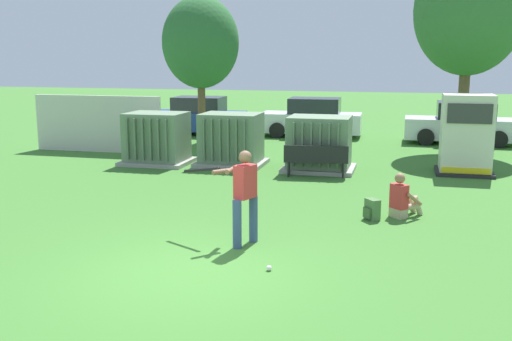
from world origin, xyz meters
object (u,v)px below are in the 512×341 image
(batter, at_px, (243,192))
(parked_car_left_of_center, at_px, (312,118))
(transformer_west, at_px, (157,139))
(backpack, at_px, (372,210))
(parked_car_right_of_center, at_px, (462,124))
(seated_spectator, at_px, (402,200))
(park_bench, at_px, (316,159))
(generator_enclosure, at_px, (466,135))
(transformer_mid_west, at_px, (231,140))
(sports_ball, at_px, (269,268))
(transformer_mid_east, at_px, (319,144))
(parked_car_leftmost, at_px, (197,117))

(batter, distance_m, parked_car_left_of_center, 14.92)
(transformer_west, xyz_separation_m, backpack, (7.01, -5.00, -0.57))
(parked_car_right_of_center, bearing_deg, seated_spectator, -100.37)
(park_bench, xyz_separation_m, batter, (-0.39, -6.34, 0.44))
(generator_enclosure, xyz_separation_m, batter, (-4.50, -7.91, -0.16))
(transformer_west, distance_m, parked_car_right_of_center, 11.95)
(transformer_mid_west, xyz_separation_m, seated_spectator, (5.27, -4.98, -0.41))
(sports_ball, distance_m, parked_car_right_of_center, 15.97)
(transformer_west, xyz_separation_m, sports_ball, (5.59, -8.47, -0.74))
(transformer_mid_west, height_order, backpack, transformer_mid_west)
(transformer_mid_west, bearing_deg, transformer_west, -171.22)
(parked_car_right_of_center, bearing_deg, transformer_mid_west, -138.35)
(transformer_mid_east, relative_size, sports_ball, 23.33)
(backpack, bearing_deg, transformer_west, 144.48)
(parked_car_leftmost, relative_size, parked_car_right_of_center, 1.01)
(seated_spectator, height_order, parked_car_right_of_center, parked_car_right_of_center)
(generator_enclosure, xyz_separation_m, seated_spectator, (-1.70, -5.27, -0.76))
(parked_car_leftmost, height_order, parked_car_left_of_center, same)
(generator_enclosure, bearing_deg, seated_spectator, -107.91)
(transformer_mid_west, bearing_deg, parked_car_right_of_center, 41.65)
(transformer_mid_west, relative_size, batter, 1.21)
(seated_spectator, bearing_deg, parked_car_left_of_center, 107.51)
(sports_ball, xyz_separation_m, parked_car_right_of_center, (4.14, 15.40, 0.71))
(park_bench, distance_m, parked_car_leftmost, 10.29)
(park_bench, height_order, parked_car_leftmost, parked_car_leftmost)
(backpack, relative_size, parked_car_right_of_center, 0.10)
(backpack, relative_size, parked_car_leftmost, 0.10)
(transformer_mid_west, relative_size, parked_car_right_of_center, 0.50)
(transformer_mid_west, bearing_deg, park_bench, -24.20)
(parked_car_left_of_center, bearing_deg, park_bench, -80.37)
(sports_ball, bearing_deg, parked_car_leftmost, 113.57)
(transformer_mid_east, bearing_deg, seated_spectator, -62.42)
(batter, distance_m, backpack, 3.23)
(park_bench, relative_size, parked_car_right_of_center, 0.44)
(sports_ball, height_order, parked_car_right_of_center, parked_car_right_of_center)
(generator_enclosure, xyz_separation_m, park_bench, (-4.11, -1.57, -0.60))
(sports_ball, distance_m, parked_car_left_of_center, 16.22)
(seated_spectator, bearing_deg, transformer_mid_west, 136.63)
(generator_enclosure, distance_m, park_bench, 4.44)
(sports_ball, relative_size, parked_car_right_of_center, 0.02)
(park_bench, xyz_separation_m, parked_car_leftmost, (-6.42, 8.04, 0.22))
(batter, distance_m, sports_ball, 1.71)
(park_bench, distance_m, parked_car_right_of_center, 9.06)
(parked_car_right_of_center, bearing_deg, parked_car_leftmost, 179.00)
(parked_car_left_of_center, bearing_deg, transformer_mid_west, -100.99)
(transformer_mid_west, relative_size, transformer_mid_east, 1.00)
(transformer_west, bearing_deg, batter, -56.41)
(parked_car_leftmost, bearing_deg, park_bench, -51.40)
(sports_ball, distance_m, parked_car_leftmost, 17.03)
(park_bench, height_order, sports_ball, park_bench)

